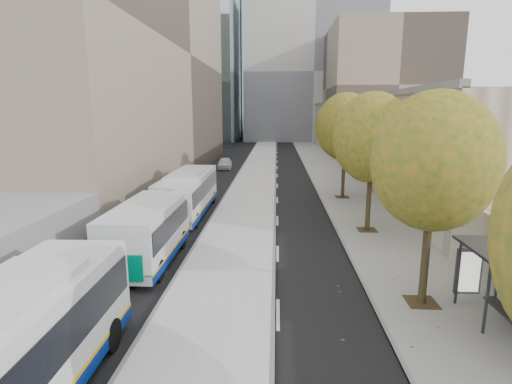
{
  "coord_description": "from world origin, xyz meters",
  "views": [
    {
      "loc": [
        -1.76,
        -0.77,
        6.98
      ],
      "look_at": [
        -2.87,
        20.95,
        2.5
      ],
      "focal_mm": 28.0,
      "sensor_mm": 36.0,
      "label": 1
    }
  ],
  "objects": [
    {
      "name": "building_far_block",
      "position": [
        6.0,
        96.0,
        15.0
      ],
      "size": [
        30.0,
        18.0,
        30.0
      ],
      "primitive_type": "cube",
      "color": "#ACA69F",
      "rests_on": "ground"
    },
    {
      "name": "sidewalk",
      "position": [
        4.12,
        35.0,
        0.04
      ],
      "size": [
        4.75,
        150.0,
        0.08
      ],
      "primitive_type": "cube",
      "color": "gray",
      "rests_on": "ground"
    },
    {
      "name": "building_midrise",
      "position": [
        -22.5,
        41.0,
        12.5
      ],
      "size": [
        24.0,
        46.0,
        25.0
      ],
      "primitive_type": "cube",
      "color": "gray",
      "rests_on": "ground"
    },
    {
      "name": "tree_d",
      "position": [
        3.6,
        22.0,
        5.47
      ],
      "size": [
        4.4,
        4.4,
        7.6
      ],
      "color": "black",
      "rests_on": "sidewalk"
    },
    {
      "name": "building_tan",
      "position": [
        15.5,
        64.0,
        4.0
      ],
      "size": [
        18.0,
        92.0,
        8.0
      ],
      "primitive_type": "cube",
      "color": "gray",
      "rests_on": "ground"
    },
    {
      "name": "tree_e",
      "position": [
        3.6,
        31.0,
        5.69
      ],
      "size": [
        4.6,
        4.6,
        7.92
      ],
      "color": "black",
      "rests_on": "sidewalk"
    },
    {
      "name": "bus_far",
      "position": [
        -7.66,
        21.59,
        1.51
      ],
      "size": [
        2.46,
        16.63,
        2.77
      ],
      "rotation": [
        0.0,
        0.0,
        -0.0
      ],
      "color": "silver",
      "rests_on": "ground"
    },
    {
      "name": "tree_c",
      "position": [
        3.6,
        13.0,
        5.25
      ],
      "size": [
        4.2,
        4.2,
        7.28
      ],
      "color": "black",
      "rests_on": "sidewalk"
    },
    {
      "name": "distant_car",
      "position": [
        -7.94,
        46.61,
        0.69
      ],
      "size": [
        1.84,
        4.11,
        1.37
      ],
      "primitive_type": "imported",
      "rotation": [
        0.0,
        0.0,
        0.06
      ],
      "color": "silver",
      "rests_on": "ground"
    },
    {
      "name": "bus_platform",
      "position": [
        -3.88,
        35.0,
        0.07
      ],
      "size": [
        4.25,
        150.0,
        0.15
      ],
      "primitive_type": "cube",
      "color": "#BABABA",
      "rests_on": "ground"
    }
  ]
}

